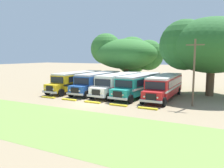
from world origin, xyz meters
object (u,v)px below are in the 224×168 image
at_px(secondary_tree, 213,45).
at_px(utility_pole, 194,71).
at_px(parked_bus_slot_2, 119,83).
at_px(parked_bus_slot_1, 98,81).
at_px(parked_bus_slot_3, 139,84).
at_px(parked_bus_slot_0, 77,80).
at_px(parked_bus_slot_4, 164,85).
at_px(broad_shade_tree, 128,54).

xyz_separation_m(secondary_tree, utility_pole, (-1.14, -8.19, -2.89)).
bearing_deg(parked_bus_slot_2, parked_bus_slot_1, -89.42).
distance_m(parked_bus_slot_2, parked_bus_slot_3, 2.88).
relative_size(parked_bus_slot_1, parked_bus_slot_2, 1.00).
bearing_deg(parked_bus_slot_1, parked_bus_slot_0, -85.97).
relative_size(parked_bus_slot_4, broad_shade_tree, 0.87).
bearing_deg(broad_shade_tree, secondary_tree, -18.88).
bearing_deg(parked_bus_slot_0, secondary_tree, 108.17).
bearing_deg(parked_bus_slot_2, utility_pole, 74.72).
relative_size(parked_bus_slot_1, secondary_tree, 0.81).
relative_size(parked_bus_slot_2, utility_pole, 1.56).
height_order(parked_bus_slot_3, parked_bus_slot_4, same).
relative_size(parked_bus_slot_3, parked_bus_slot_4, 1.01).
relative_size(parked_bus_slot_2, secondary_tree, 0.81).
bearing_deg(parked_bus_slot_0, parked_bus_slot_3, 93.00).
xyz_separation_m(parked_bus_slot_0, broad_shade_tree, (3.78, 10.07, 4.00)).
relative_size(parked_bus_slot_0, parked_bus_slot_2, 1.00).
relative_size(parked_bus_slot_1, parked_bus_slot_4, 1.00).
bearing_deg(utility_pole, broad_shade_tree, 135.16).
bearing_deg(utility_pole, secondary_tree, 82.09).
relative_size(parked_bus_slot_1, broad_shade_tree, 0.88).
distance_m(parked_bus_slot_0, secondary_tree, 19.46).
height_order(parked_bus_slot_1, parked_bus_slot_2, same).
distance_m(parked_bus_slot_3, secondary_tree, 10.94).
height_order(parked_bus_slot_2, secondary_tree, secondary_tree).
height_order(parked_bus_slot_1, secondary_tree, secondary_tree).
relative_size(parked_bus_slot_2, parked_bus_slot_3, 1.00).
relative_size(parked_bus_slot_0, broad_shade_tree, 0.88).
bearing_deg(parked_bus_slot_2, broad_shade_tree, -160.16).
height_order(parked_bus_slot_0, parked_bus_slot_2, same).
xyz_separation_m(parked_bus_slot_2, secondary_tree, (11.19, 4.98, 5.04)).
distance_m(parked_bus_slot_1, utility_pole, 14.04).
bearing_deg(parked_bus_slot_1, broad_shade_tree, 177.00).
bearing_deg(broad_shade_tree, parked_bus_slot_3, -58.93).
bearing_deg(parked_bus_slot_0, broad_shade_tree, 161.57).
bearing_deg(parked_bus_slot_3, secondary_tree, 124.60).
relative_size(parked_bus_slot_0, parked_bus_slot_3, 1.00).
bearing_deg(parked_bus_slot_1, parked_bus_slot_3, 87.42).
bearing_deg(parked_bus_slot_3, broad_shade_tree, -145.58).
bearing_deg(secondary_tree, parked_bus_slot_0, -164.00).
bearing_deg(parked_bus_slot_2, secondary_tree, 116.43).
bearing_deg(broad_shade_tree, parked_bus_slot_0, -110.60).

